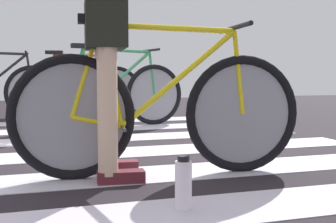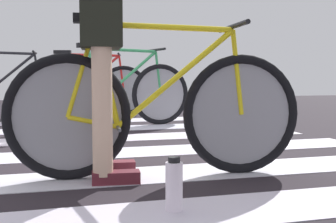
# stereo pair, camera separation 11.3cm
# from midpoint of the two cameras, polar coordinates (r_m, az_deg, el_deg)

# --- Properties ---
(ground) EXTENTS (18.00, 14.00, 0.02)m
(ground) POSITION_cam_midpoint_polar(r_m,az_deg,el_deg) (3.70, -19.65, -4.93)
(ground) COLOR black
(crosswalk_markings) EXTENTS (5.41, 4.27, 0.00)m
(crosswalk_markings) POSITION_cam_midpoint_polar(r_m,az_deg,el_deg) (3.72, -19.04, -4.68)
(crosswalk_markings) COLOR silver
(crosswalk_markings) RESTS_ON ground
(bicycle_1_of_4) EXTENTS (1.73, 0.52, 0.93)m
(bicycle_1_of_4) POSITION_cam_midpoint_polar(r_m,az_deg,el_deg) (2.57, -2.26, 0.04)
(bicycle_1_of_4) COLOR black
(bicycle_1_of_4) RESTS_ON ground
(cyclist_1_of_4) EXTENTS (0.35, 0.43, 1.02)m
(cyclist_1_of_4) POSITION_cam_midpoint_polar(r_m,az_deg,el_deg) (2.53, -9.29, 6.17)
(cyclist_1_of_4) COLOR beige
(cyclist_1_of_4) RESTS_ON ground
(bicycle_2_of_4) EXTENTS (1.72, 0.54, 0.93)m
(bicycle_2_of_4) POSITION_cam_midpoint_polar(r_m,az_deg,el_deg) (5.02, -7.76, 2.36)
(bicycle_2_of_4) COLOR black
(bicycle_2_of_4) RESTS_ON ground
(bicycle_4_of_4) EXTENTS (1.71, 0.56, 0.93)m
(bicycle_4_of_4) POSITION_cam_midpoint_polar(r_m,az_deg,el_deg) (6.43, -11.88, 2.84)
(bicycle_4_of_4) COLOR black
(bicycle_4_of_4) RESTS_ON ground
(water_bottle) EXTENTS (0.08, 0.08, 0.24)m
(water_bottle) POSITION_cam_midpoint_polar(r_m,az_deg,el_deg) (1.96, 0.42, -9.49)
(water_bottle) COLOR white
(water_bottle) RESTS_ON ground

